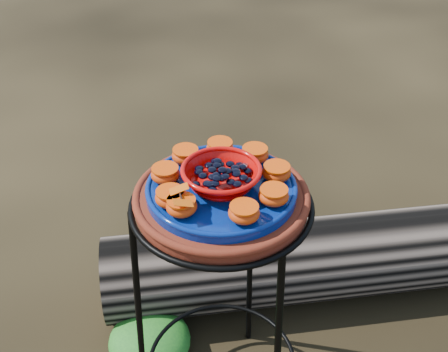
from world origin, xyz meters
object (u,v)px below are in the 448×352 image
at_px(plant_stand, 222,313).
at_px(terracotta_saucer, 221,199).
at_px(cobalt_plate, 221,190).
at_px(red_bowl, 221,177).
at_px(driftwood_log, 331,257).

bearing_deg(plant_stand, terracotta_saucer, 0.00).
bearing_deg(terracotta_saucer, cobalt_plate, 0.00).
relative_size(plant_stand, cobalt_plate, 2.18).
height_order(terracotta_saucer, cobalt_plate, cobalt_plate).
distance_m(terracotta_saucer, red_bowl, 0.06).
bearing_deg(plant_stand, driftwood_log, 71.08).
bearing_deg(terracotta_saucer, plant_stand, 0.00).
bearing_deg(plant_stand, red_bowl, 0.00).
xyz_separation_m(plant_stand, red_bowl, (0.00, 0.00, 0.42)).
bearing_deg(red_bowl, terracotta_saucer, 0.00).
height_order(plant_stand, terracotta_saucer, terracotta_saucer).
relative_size(plant_stand, red_bowl, 4.37).
distance_m(cobalt_plate, driftwood_log, 0.82).
xyz_separation_m(cobalt_plate, red_bowl, (0.00, 0.00, 0.03)).
xyz_separation_m(terracotta_saucer, cobalt_plate, (0.00, 0.00, 0.03)).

